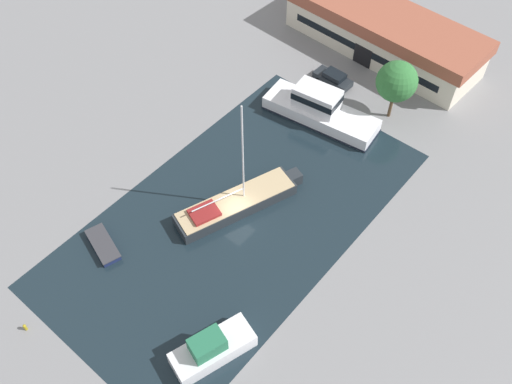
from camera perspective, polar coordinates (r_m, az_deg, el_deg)
ground_plane at (r=53.49m, az=-1.90°, el=-2.43°), size 440.00×440.00×0.00m
water_canal at (r=53.48m, az=-1.90°, el=-2.43°), size 20.04×36.70×0.01m
warehouse_building at (r=71.46m, az=12.63°, el=15.35°), size 24.61×9.13×5.03m
quay_tree_near_building at (r=61.07m, az=13.90°, el=10.67°), size 4.30×4.30×6.93m
parked_car at (r=66.52m, az=7.71°, el=11.21°), size 4.57×1.99×1.59m
sailboat_moored at (r=53.54m, az=-1.89°, el=-1.08°), size 6.67×12.98×12.57m
motor_cruiser at (r=61.60m, az=6.37°, el=8.24°), size 12.96×5.47×3.87m
small_dinghy at (r=53.00m, az=-15.04°, el=-5.15°), size 4.63×2.91×0.63m
cabin_boat at (r=45.85m, az=-4.44°, el=-15.34°), size 4.44×7.11×2.90m
mooring_bollard at (r=50.77m, az=-22.10°, el=-12.41°), size 0.28×0.28×0.72m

